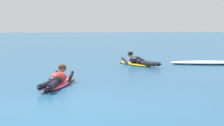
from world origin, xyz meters
TOP-DOWN VIEW (x-y plane):
  - ground_plane at (0.00, 10.00)m, footprint 120.00×120.00m
  - surfer_near at (-0.15, 2.88)m, footprint 1.09×2.59m
  - surfer_far at (2.96, 7.52)m, footprint 1.26×2.41m
  - whitewater_mid_right at (5.77, 7.41)m, footprint 3.08×1.37m

SIDE VIEW (x-z plane):
  - ground_plane at x=0.00m, z-range 0.00..0.00m
  - whitewater_mid_right at x=5.77m, z-range 0.00..0.14m
  - surfer_near at x=-0.15m, z-range -0.14..0.41m
  - surfer_far at x=2.96m, z-range -0.12..0.41m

